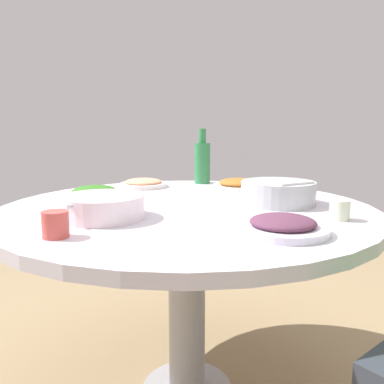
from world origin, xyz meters
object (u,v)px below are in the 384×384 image
at_px(rice_bowl, 278,192).
at_px(dish_eggplant, 283,226).
at_px(tea_cup_far, 55,224).
at_px(dish_stirfry, 239,184).
at_px(dish_shrimp, 143,183).
at_px(round_dining_table, 187,235).
at_px(tea_cup_near, 340,210).
at_px(soup_bowl, 102,208).
at_px(dish_greens, 94,194).
at_px(green_bottle, 202,161).

height_order(rice_bowl, dish_eggplant, rice_bowl).
bearing_deg(tea_cup_far, dish_stirfry, -80.39).
bearing_deg(dish_shrimp, rice_bowl, -172.88).
bearing_deg(round_dining_table, tea_cup_near, -161.51).
height_order(dish_shrimp, tea_cup_near, tea_cup_near).
height_order(soup_bowl, dish_greens, soup_bowl).
relative_size(rice_bowl, dish_shrimp, 1.22).
distance_m(round_dining_table, dish_eggplant, 0.48).
bearing_deg(green_bottle, tea_cup_far, 112.16).
bearing_deg(tea_cup_near, dish_greens, 21.97).
bearing_deg(dish_greens, soup_bowl, 152.49).
bearing_deg(dish_shrimp, dish_stirfry, -140.86).
height_order(rice_bowl, dish_shrimp, rice_bowl).
bearing_deg(green_bottle, tea_cup_near, 160.84).
bearing_deg(round_dining_table, soup_bowl, 82.65).
xyz_separation_m(round_dining_table, dish_shrimp, (0.46, -0.17, 0.13)).
xyz_separation_m(dish_stirfry, green_bottle, (0.24, -0.01, 0.09)).
bearing_deg(dish_eggplant, rice_bowl, -56.26).
xyz_separation_m(green_bottle, tea_cup_far, (-0.40, 0.99, -0.08)).
xyz_separation_m(round_dining_table, tea_cup_near, (-0.50, -0.17, 0.14)).
bearing_deg(dish_stirfry, dish_greens, 69.75).
distance_m(rice_bowl, tea_cup_far, 0.81).
relative_size(round_dining_table, dish_stirfry, 5.54).
height_order(rice_bowl, tea_cup_near, rice_bowl).
relative_size(dish_stirfry, tea_cup_near, 3.89).
xyz_separation_m(soup_bowl, tea_cup_near, (-0.54, -0.50, -0.00)).
distance_m(green_bottle, tea_cup_near, 0.90).
bearing_deg(dish_stirfry, green_bottle, -1.46).
height_order(dish_greens, tea_cup_far, tea_cup_far).
bearing_deg(soup_bowl, dish_eggplant, -153.80).
relative_size(soup_bowl, dish_eggplant, 1.12).
bearing_deg(green_bottle, dish_shrimp, 68.66).
bearing_deg(green_bottle, dish_stirfry, 178.54).
distance_m(dish_stirfry, dish_greens, 0.67).
xyz_separation_m(dish_stirfry, dish_eggplant, (-0.56, 0.54, 0.00)).
bearing_deg(soup_bowl, dish_stirfry, -84.97).
relative_size(dish_eggplant, green_bottle, 0.90).
distance_m(dish_stirfry, tea_cup_far, 1.00).
xyz_separation_m(dish_stirfry, tea_cup_near, (-0.61, 0.29, 0.01)).
bearing_deg(tea_cup_near, round_dining_table, 18.49).
relative_size(round_dining_table, dish_eggplant, 5.41).
bearing_deg(dish_stirfry, round_dining_table, 103.77).
bearing_deg(dish_greens, tea_cup_near, -158.03).
bearing_deg(tea_cup_near, dish_stirfry, -25.31).
xyz_separation_m(rice_bowl, tea_cup_far, (0.17, 0.79, -0.01)).
bearing_deg(tea_cup_far, dish_shrimp, -53.50).
distance_m(dish_eggplant, green_bottle, 0.97).
bearing_deg(tea_cup_far, dish_greens, -42.10).
distance_m(dish_stirfry, green_bottle, 0.25).
distance_m(rice_bowl, green_bottle, 0.61).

